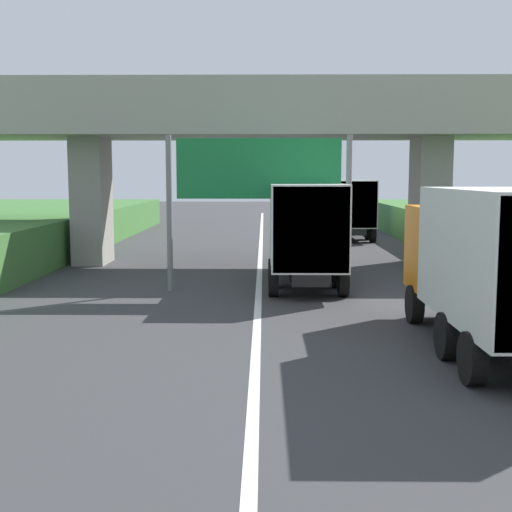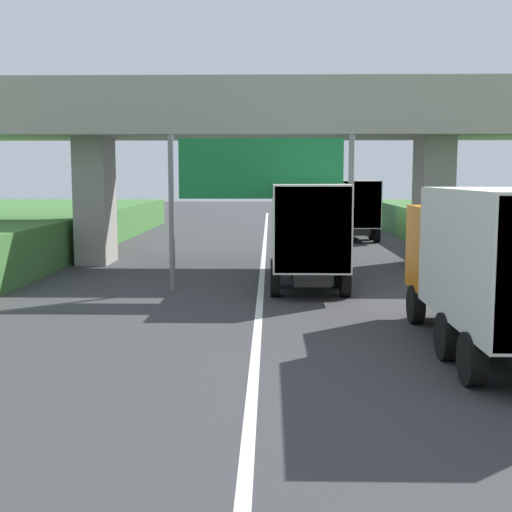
% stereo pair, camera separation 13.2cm
% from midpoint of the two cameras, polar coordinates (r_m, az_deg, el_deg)
% --- Properties ---
extents(lane_centre_stripe, '(0.20, 90.15, 0.01)m').
position_cam_midpoint_polar(lane_centre_stripe, '(22.33, 0.07, -2.70)').
color(lane_centre_stripe, white).
rests_on(lane_centre_stripe, ground).
extents(overpass_bridge, '(40.00, 4.80, 7.47)m').
position_cam_midpoint_polar(overpass_bridge, '(28.35, 0.21, 10.65)').
color(overpass_bridge, '#9E998E').
rests_on(overpass_bridge, ground).
extents(overhead_highway_sign, '(5.88, 0.18, 4.97)m').
position_cam_midpoint_polar(overhead_highway_sign, '(21.43, 0.06, 6.63)').
color(overhead_highway_sign, slate).
rests_on(overhead_highway_sign, ground).
extents(truck_orange, '(2.44, 7.30, 3.44)m').
position_cam_midpoint_polar(truck_orange, '(14.80, 19.19, -0.40)').
color(truck_orange, black).
rests_on(truck_orange, ground).
extents(truck_white, '(2.44, 7.30, 3.44)m').
position_cam_midpoint_polar(truck_white, '(22.83, 3.94, 2.37)').
color(truck_white, black).
rests_on(truck_white, ground).
extents(truck_blue, '(2.44, 7.30, 3.44)m').
position_cam_midpoint_polar(truck_blue, '(40.07, 7.76, 4.23)').
color(truck_blue, black).
rests_on(truck_blue, ground).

